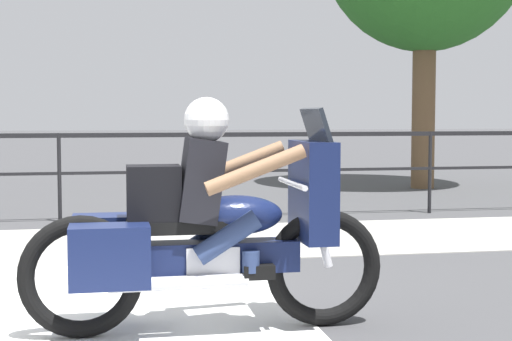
# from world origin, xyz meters

# --- Properties ---
(ground_plane) EXTENTS (120.00, 120.00, 0.00)m
(ground_plane) POSITION_xyz_m (0.00, 0.00, 0.00)
(ground_plane) COLOR #424244
(sidewalk_band) EXTENTS (44.00, 2.40, 0.01)m
(sidewalk_band) POSITION_xyz_m (0.00, 3.40, 0.01)
(sidewalk_band) COLOR #A8A59E
(sidewalk_band) RESTS_ON ground
(crosswalk_band) EXTENTS (2.81, 6.00, 0.01)m
(crosswalk_band) POSITION_xyz_m (0.58, -0.20, 0.00)
(crosswalk_band) COLOR silver
(crosswalk_band) RESTS_ON ground
(fence_railing) EXTENTS (36.00, 0.05, 1.16)m
(fence_railing) POSITION_xyz_m (0.00, 5.25, 0.91)
(fence_railing) COLOR black
(fence_railing) RESTS_ON ground
(motorcycle) EXTENTS (2.36, 0.76, 1.52)m
(motorcycle) POSITION_xyz_m (1.24, -0.18, 0.69)
(motorcycle) COLOR black
(motorcycle) RESTS_ON ground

